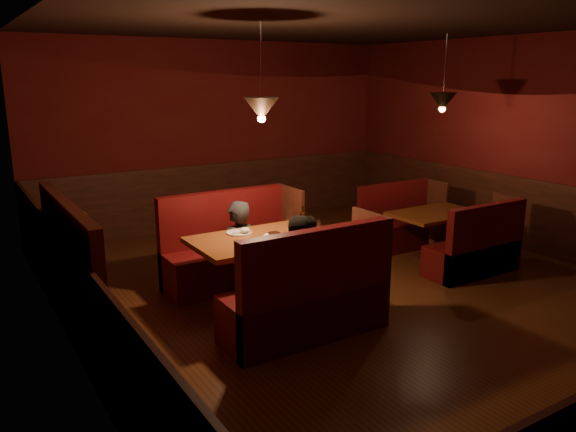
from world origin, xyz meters
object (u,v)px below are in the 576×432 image
main_table (264,253)px  main_bench_near (310,302)px  main_bench_far (231,255)px  second_bench_near (477,252)px  diner_a (237,231)px  second_table (435,224)px  diner_b (307,257)px  second_bench_far (399,227)px

main_table → main_bench_near: bearing=-88.8°
main_bench_far → second_bench_near: (2.68, -1.28, -0.06)m
second_bench_near → diner_a: bearing=159.1°
main_table → second_bench_near: 2.75m
second_table → diner_a: bearing=172.5°
main_bench_far → diner_b: diner_b is taller
main_bench_near → second_bench_far: 3.18m
second_bench_far → main_bench_near: bearing=-147.4°
main_table → second_bench_far: main_table is taller
second_bench_far → second_table: bearing=-92.2°
main_table → diner_b: bearing=-86.0°
second_bench_far → diner_a: 2.77m
main_bench_far → second_table: bearing=-12.8°
main_bench_far → diner_a: diner_a is taller
second_bench_far → second_bench_near: (0.00, -1.36, 0.00)m
diner_a → diner_b: diner_b is taller
second_bench_near → main_table: bearing=170.2°
second_bench_near → second_table: bearing=92.2°
main_bench_near → second_bench_far: (2.68, 1.71, -0.06)m
second_bench_near → diner_a: diner_a is taller
main_bench_far → second_bench_far: bearing=1.7°
main_bench_far → main_bench_near: (0.00, -1.63, 0.00)m
main_table → diner_a: (-0.02, 0.57, 0.10)m
second_bench_near → main_bench_near: bearing=-172.5°
second_bench_far → diner_b: size_ratio=0.85×
main_bench_near → diner_a: diner_a is taller
second_bench_far → diner_b: (-2.65, -1.60, 0.45)m
main_bench_near → second_bench_near: size_ratio=1.26×
diner_a → second_bench_near: bearing=143.9°
second_bench_far → diner_a: (-2.72, -0.32, 0.41)m
main_table → diner_a: size_ratio=1.03×
second_table → second_bench_far: size_ratio=0.90×
main_bench_far → diner_b: (0.03, -1.52, 0.40)m
second_table → second_bench_far: second_bench_far is taller
main_bench_near → second_bench_near: bearing=7.5°
main_table → second_table: bearing=4.6°
second_bench_far → diner_a: bearing=-173.2°
second_table → diner_b: bearing=-160.7°
second_table → second_bench_near: size_ratio=0.90×
diner_b → main_bench_near: bearing=-91.0°
main_bench_far → second_bench_near: main_bench_far is taller
second_bench_far → diner_a: diner_a is taller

